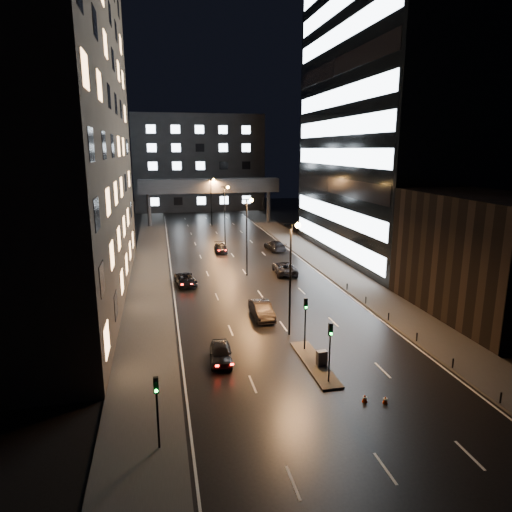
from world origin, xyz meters
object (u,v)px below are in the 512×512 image
object	(u,v)px
car_away_c	(186,280)
car_away_d	(221,248)
car_toward_b	(275,246)
utility_cabinet	(322,358)
car_toward_a	(285,268)
car_away_b	(262,310)
car_away_a	(221,353)

from	to	relation	value
car_away_c	car_away_d	xyz separation A→B (m)	(6.64, 17.37, -0.01)
car_away_c	car_toward_b	distance (m)	22.76
car_away_c	utility_cabinet	size ratio (longest dim) A/B	4.35
car_toward_b	utility_cabinet	distance (m)	41.01
car_away_d	car_toward_b	distance (m)	8.86
car_toward_a	car_toward_b	bearing A→B (deg)	-94.95
car_away_b	car_toward_a	world-z (taller)	car_away_b
car_toward_b	car_away_d	bearing A→B (deg)	-10.55
car_away_b	car_away_a	bearing A→B (deg)	-122.30
utility_cabinet	car_toward_a	bearing A→B (deg)	74.41
car_toward_a	car_toward_b	world-z (taller)	car_toward_b
car_away_a	car_away_d	size ratio (longest dim) A/B	0.91
car_away_c	car_toward_a	size ratio (longest dim) A/B	0.84
car_toward_a	utility_cabinet	world-z (taller)	car_toward_a
car_away_c	car_away_b	bearing A→B (deg)	-68.59
car_away_c	car_toward_a	distance (m)	13.44
car_away_a	car_away_b	size ratio (longest dim) A/B	0.85
car_away_a	car_toward_b	size ratio (longest dim) A/B	0.75
car_away_d	car_toward_a	size ratio (longest dim) A/B	0.79
car_away_a	car_away_b	xyz separation A→B (m)	(5.22, 8.59, 0.10)
car_away_c	car_toward_a	xyz separation A→B (m)	(13.20, 2.51, 0.13)
utility_cabinet	car_away_c	bearing A→B (deg)	104.22
car_toward_a	car_toward_b	size ratio (longest dim) A/B	1.04
car_away_d	utility_cabinet	size ratio (longest dim) A/B	4.10
car_away_c	car_toward_a	bearing A→B (deg)	4.66
car_away_c	utility_cabinet	distance (m)	25.37
car_away_b	car_away_c	bearing A→B (deg)	116.51
car_away_b	car_toward_b	world-z (taller)	car_away_b
car_toward_a	utility_cabinet	bearing A→B (deg)	84.74
car_away_a	car_away_b	world-z (taller)	car_away_b
car_away_c	car_away_d	world-z (taller)	car_away_c
car_toward_b	utility_cabinet	xyz separation A→B (m)	(-6.63, -40.47, -0.10)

